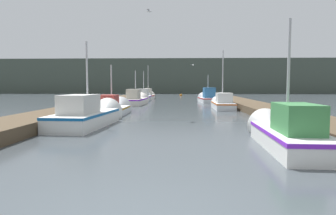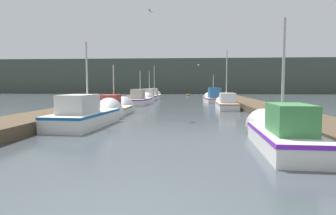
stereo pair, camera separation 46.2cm
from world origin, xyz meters
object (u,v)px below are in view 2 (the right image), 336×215
Objects in this scene: fishing_boat_0 at (280,132)px; mooring_piling_1 at (142,95)px; fishing_boat_7 at (154,95)px; mooring_piling_2 at (226,97)px; fishing_boat_4 at (141,100)px; fishing_boat_5 at (213,98)px; mooring_piling_0 at (221,94)px; fishing_boat_3 at (226,103)px; seagull_1 at (198,65)px; fishing_boat_6 at (150,97)px; channel_buoy at (188,95)px; seagull_lead at (151,11)px; fishing_boat_1 at (90,115)px; fishing_boat_2 at (115,109)px.

mooring_piling_1 is at bearing 109.84° from fishing_boat_0.
fishing_boat_7 reaches higher than mooring_piling_2.
fishing_boat_5 is at bearing 30.43° from fishing_boat_4.
mooring_piling_0 is at bearing 90.11° from fishing_boat_0.
fishing_boat_3 reaches higher than fishing_boat_0.
mooring_piling_2 is 4.57m from seagull_1.
fishing_boat_6 reaches higher than channel_buoy.
mooring_piling_1 is at bearing 101.58° from fishing_boat_4.
seagull_lead reaches higher than mooring_piling_0.
fishing_boat_1 is 4.64× the size of mooring_piling_1.
fishing_boat_5 is 8.32× the size of seagull_1.
fishing_boat_5 is 1.93m from mooring_piling_2.
fishing_boat_2 is 14.82m from fishing_boat_5.
fishing_boat_3 is 8.25m from fishing_boat_5.
fishing_boat_4 reaches higher than fishing_boat_2.
fishing_boat_2 is at bearing -113.76° from mooring_piling_0.
mooring_piling_1 reaches higher than mooring_piling_2.
fishing_boat_1 is 9.81× the size of seagull_1.
fishing_boat_1 is at bearing -87.13° from fishing_boat_4.
fishing_boat_7 is at bearing -163.59° from seagull_lead.
fishing_boat_3 is at bearing 57.84° from fishing_boat_1.
mooring_piling_0 is (8.30, 23.94, 0.24)m from fishing_boat_1.
mooring_piling_0 is 9.67m from mooring_piling_1.
mooring_piling_1 is at bearing -109.59° from fishing_boat_7.
fishing_boat_7 is (-0.15, 26.28, -0.06)m from fishing_boat_1.
fishing_boat_2 is at bearing -97.97° from channel_buoy.
mooring_piling_1 is 13.77m from channel_buoy.
fishing_boat_4 is 10.15× the size of seagull_1.
fishing_boat_7 is 10.06m from channel_buoy.
fishing_boat_1 is at bearing -22.63° from seagull_lead.
fishing_boat_3 reaches higher than fishing_boat_7.
fishing_boat_0 is 31.38m from fishing_boat_7.
fishing_boat_5 is 0.91× the size of fishing_boat_6.
fishing_boat_0 is at bearing -78.46° from fishing_boat_7.
mooring_piling_1 is 2.11× the size of seagull_lead.
seagull_1 is (3.07, 14.80, -1.97)m from seagull_lead.
fishing_boat_6 reaches higher than mooring_piling_1.
seagull_1 is at bearing -31.61° from fishing_boat_6.
fishing_boat_1 is at bearing -86.75° from mooring_piling_1.
channel_buoy is (-4.19, 16.12, -0.38)m from mooring_piling_2.
fishing_boat_4 is at bearing -157.27° from fishing_boat_5.
fishing_boat_3 is 9.04× the size of seagull_1.
fishing_boat_1 is 9.81× the size of seagull_lead.
fishing_boat_6 is 1.03× the size of fishing_boat_7.
fishing_boat_7 is (-0.14, 11.87, -0.02)m from fishing_boat_4.
channel_buoy is at bearing 84.71° from seagull_1.
fishing_boat_2 is at bearing -86.07° from mooring_piling_1.
seagull_lead reaches higher than fishing_boat_1.
channel_buoy is (4.20, 20.93, -0.29)m from fishing_boat_4.
fishing_boat_5 reaches higher than mooring_piling_2.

